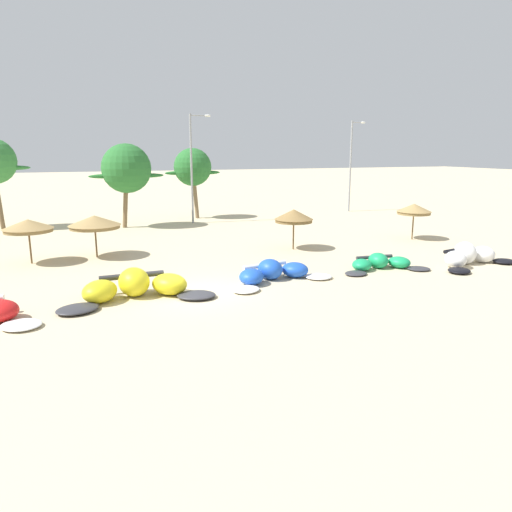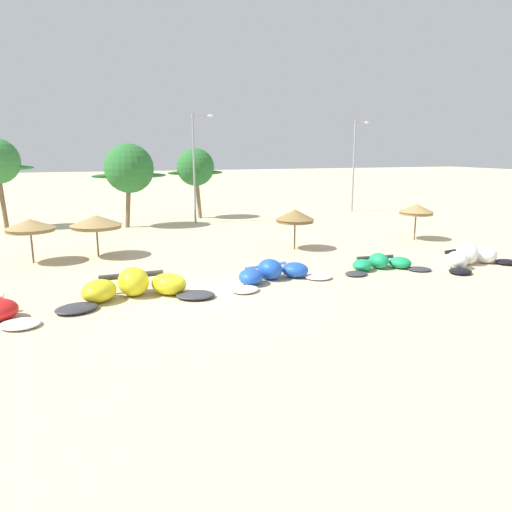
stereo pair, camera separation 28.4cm
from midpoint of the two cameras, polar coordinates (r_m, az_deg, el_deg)
ground_plane at (r=21.69m, az=-6.85°, el=-4.37°), size 260.00×260.00×0.00m
kite_left at (r=21.35m, az=-13.86°, el=-3.58°), size 6.88×3.22×1.25m
kite_left_of_center at (r=23.42m, az=2.43°, el=-2.02°), size 5.79×3.27×1.02m
kite_center at (r=26.51m, az=14.98°, el=-0.88°), size 5.16×2.56×0.83m
kite_right_of_center at (r=29.04m, az=24.48°, el=-0.11°), size 5.51×3.09×1.26m
beach_umbrella_near_van at (r=29.54m, az=-25.07°, el=3.34°), size 2.70×2.70×2.51m
beach_umbrella_middle at (r=29.83m, az=-18.24°, el=3.91°), size 3.03×3.03×2.51m
beach_umbrella_near_palms at (r=30.60m, az=4.93°, el=4.78°), size 2.48×2.48×2.59m
beach_umbrella_outermost at (r=35.74m, az=18.76°, el=5.29°), size 2.42×2.42×2.55m
palm_left_of_gap at (r=40.68m, az=-14.67°, el=10.01°), size 5.96×3.97×6.79m
palm_center_left at (r=45.00m, az=-7.03°, el=10.41°), size 5.16×3.44×6.45m
lamppost_west_center at (r=42.04m, az=-6.99°, el=10.94°), size 1.88×0.24×9.25m
lamppost_east_center at (r=50.77m, az=11.84°, el=10.92°), size 1.63×0.24×9.13m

